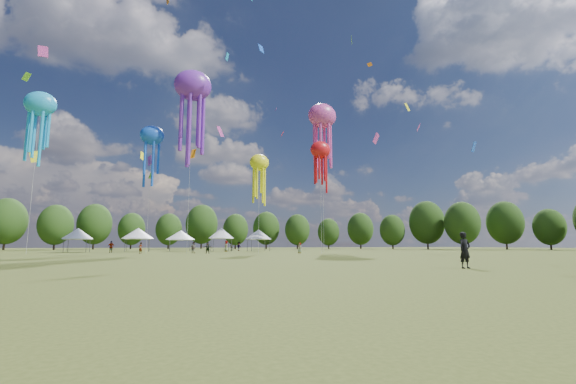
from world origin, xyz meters
name	(u,v)px	position (x,y,z in m)	size (l,w,h in m)	color
ground	(315,270)	(0.00, 0.00, 0.00)	(300.00, 300.00, 0.00)	#384416
observer_main	(465,250)	(7.64, -1.69, 0.93)	(0.68, 0.45, 1.86)	black
spectator_near	(193,248)	(-2.60, 37.96, 0.80)	(0.78, 0.60, 1.60)	gray
spectators_far	(215,247)	(1.87, 47.68, 0.85)	(27.43, 23.31, 1.91)	gray
festival_tents	(180,234)	(-3.62, 54.29, 3.14)	(35.32, 10.52, 4.37)	#47474C
show_kites	(231,124)	(2.82, 40.61, 20.34)	(48.67, 16.45, 27.82)	blue
small_kites	(217,68)	(0.53, 42.05, 30.24)	(68.40, 63.59, 44.71)	blue
treeline	(177,218)	(-3.87, 62.51, 6.54)	(201.57, 95.24, 13.43)	#38281C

